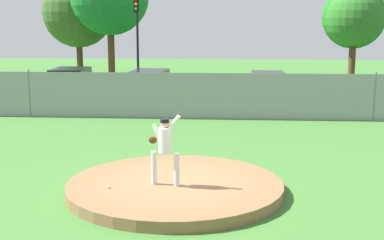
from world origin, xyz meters
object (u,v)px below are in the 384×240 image
(pitcher_youth, at_px, (165,144))
(parked_car_white, at_px, (150,87))
(traffic_cone_orange, at_px, (226,92))
(traffic_light_near, at_px, (137,28))
(parked_car_charcoal, at_px, (71,85))
(parked_car_champagne, at_px, (268,89))
(baseball, at_px, (108,186))

(pitcher_youth, height_order, parked_car_white, pitcher_youth)
(traffic_cone_orange, bearing_deg, traffic_light_near, 161.70)
(parked_car_charcoal, bearing_deg, parked_car_champagne, -4.35)
(parked_car_charcoal, bearing_deg, baseball, -70.49)
(pitcher_youth, xyz_separation_m, parked_car_white, (-2.51, 14.50, -0.46))
(parked_car_white, bearing_deg, baseball, -85.36)
(pitcher_youth, xyz_separation_m, parked_car_charcoal, (-6.81, 15.21, -0.45))
(traffic_cone_orange, height_order, traffic_light_near, traffic_light_near)
(pitcher_youth, relative_size, baseball, 23.35)
(baseball, height_order, traffic_cone_orange, traffic_cone_orange)
(parked_car_white, height_order, traffic_light_near, traffic_light_near)
(pitcher_youth, xyz_separation_m, baseball, (-1.31, -0.32, -0.96))
(pitcher_youth, bearing_deg, traffic_cone_orange, 85.48)
(parked_car_white, bearing_deg, traffic_cone_orange, 34.33)
(baseball, relative_size, parked_car_champagne, 0.02)
(parked_car_champagne, bearing_deg, pitcher_youth, -103.55)
(parked_car_charcoal, xyz_separation_m, traffic_light_near, (2.97, 3.65, 2.92))
(baseball, height_order, parked_car_white, parked_car_white)
(pitcher_youth, relative_size, parked_car_white, 0.39)
(parked_car_champagne, relative_size, traffic_cone_orange, 8.30)
(pitcher_youth, distance_m, parked_car_white, 14.72)
(parked_car_champagne, relative_size, parked_car_charcoal, 0.99)
(parked_car_white, bearing_deg, parked_car_champagne, -0.69)
(parked_car_white, bearing_deg, pitcher_youth, -80.17)
(parked_car_charcoal, xyz_separation_m, parked_car_white, (4.30, -0.71, -0.01))
(parked_car_white, xyz_separation_m, traffic_cone_orange, (3.87, 2.64, -0.54))
(baseball, relative_size, parked_car_white, 0.02)
(traffic_cone_orange, bearing_deg, parked_car_charcoal, -166.71)
(baseball, distance_m, parked_car_white, 14.88)
(parked_car_charcoal, bearing_deg, traffic_cone_orange, 13.29)
(parked_car_charcoal, distance_m, traffic_cone_orange, 8.41)
(traffic_cone_orange, distance_m, traffic_light_near, 6.49)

